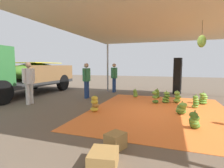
{
  "coord_description": "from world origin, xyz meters",
  "views": [
    {
      "loc": [
        -6.19,
        -0.35,
        1.58
      ],
      "look_at": [
        -0.75,
        1.49,
        0.97
      ],
      "focal_mm": 27.87,
      "sensor_mm": 36.0,
      "label": 1
    }
  ],
  "objects_px": {
    "banana_bunch_3": "(203,99)",
    "crate_1": "(103,159)",
    "speaker_stack": "(178,76)",
    "banana_bunch_8": "(155,98)",
    "banana_bunch_9": "(135,93)",
    "banana_bunch_6": "(95,104)",
    "banana_bunch_7": "(157,94)",
    "worker_2": "(114,75)",
    "crate_0": "(116,141)",
    "worker_1": "(29,80)",
    "worker_0": "(87,78)",
    "banana_bunch_0": "(196,102)",
    "banana_bunch_1": "(182,108)",
    "cargo_truck_main": "(16,73)",
    "banana_bunch_10": "(177,97)",
    "banana_bunch_2": "(194,121)",
    "banana_bunch_5": "(166,98)"
  },
  "relations": [
    {
      "from": "banana_bunch_0",
      "to": "crate_1",
      "type": "distance_m",
      "value": 4.98
    },
    {
      "from": "speaker_stack",
      "to": "crate_1",
      "type": "xyz_separation_m",
      "value": [
        -7.94,
        1.32,
        -0.87
      ]
    },
    {
      "from": "banana_bunch_10",
      "to": "speaker_stack",
      "type": "bearing_deg",
      "value": -1.56
    },
    {
      "from": "banana_bunch_3",
      "to": "worker_2",
      "type": "distance_m",
      "value": 4.94
    },
    {
      "from": "banana_bunch_2",
      "to": "banana_bunch_3",
      "type": "distance_m",
      "value": 3.28
    },
    {
      "from": "banana_bunch_8",
      "to": "worker_2",
      "type": "xyz_separation_m",
      "value": [
        2.43,
        2.59,
        0.75
      ]
    },
    {
      "from": "worker_0",
      "to": "worker_1",
      "type": "bearing_deg",
      "value": 140.76
    },
    {
      "from": "banana_bunch_6",
      "to": "speaker_stack",
      "type": "xyz_separation_m",
      "value": [
        4.97,
        -2.81,
        0.74
      ]
    },
    {
      "from": "banana_bunch_0",
      "to": "banana_bunch_1",
      "type": "distance_m",
      "value": 1.17
    },
    {
      "from": "banana_bunch_0",
      "to": "cargo_truck_main",
      "type": "bearing_deg",
      "value": 90.11
    },
    {
      "from": "banana_bunch_9",
      "to": "crate_0",
      "type": "relative_size",
      "value": 1.19
    },
    {
      "from": "cargo_truck_main",
      "to": "worker_2",
      "type": "xyz_separation_m",
      "value": [
        2.81,
        -4.46,
        -0.2
      ]
    },
    {
      "from": "banana_bunch_7",
      "to": "crate_0",
      "type": "bearing_deg",
      "value": 176.33
    },
    {
      "from": "banana_bunch_3",
      "to": "banana_bunch_7",
      "type": "bearing_deg",
      "value": 67.04
    },
    {
      "from": "banana_bunch_7",
      "to": "cargo_truck_main",
      "type": "xyz_separation_m",
      "value": [
        -1.67,
        7.04,
        0.99
      ]
    },
    {
      "from": "worker_0",
      "to": "banana_bunch_0",
      "type": "bearing_deg",
      "value": -96.45
    },
    {
      "from": "banana_bunch_3",
      "to": "banana_bunch_6",
      "type": "bearing_deg",
      "value": 123.7
    },
    {
      "from": "cargo_truck_main",
      "to": "banana_bunch_2",
      "type": "bearing_deg",
      "value": -105.89
    },
    {
      "from": "banana_bunch_3",
      "to": "speaker_stack",
      "type": "bearing_deg",
      "value": 20.56
    },
    {
      "from": "banana_bunch_0",
      "to": "banana_bunch_7",
      "type": "bearing_deg",
      "value": 42.5
    },
    {
      "from": "banana_bunch_7",
      "to": "worker_2",
      "type": "xyz_separation_m",
      "value": [
        1.15,
        2.58,
        0.79
      ]
    },
    {
      "from": "worker_0",
      "to": "banana_bunch_1",
      "type": "bearing_deg",
      "value": -110.42
    },
    {
      "from": "banana_bunch_3",
      "to": "crate_1",
      "type": "xyz_separation_m",
      "value": [
        -5.46,
        2.25,
        -0.09
      ]
    },
    {
      "from": "banana_bunch_5",
      "to": "speaker_stack",
      "type": "distance_m",
      "value": 2.84
    },
    {
      "from": "worker_0",
      "to": "worker_2",
      "type": "xyz_separation_m",
      "value": [
        2.26,
        -0.68,
        0.01
      ]
    },
    {
      "from": "banana_bunch_9",
      "to": "worker_0",
      "type": "distance_m",
      "value": 2.53
    },
    {
      "from": "banana_bunch_8",
      "to": "worker_1",
      "type": "xyz_separation_m",
      "value": [
        -1.79,
        4.87,
        0.76
      ]
    },
    {
      "from": "banana_bunch_0",
      "to": "banana_bunch_6",
      "type": "distance_m",
      "value": 3.74
    },
    {
      "from": "banana_bunch_0",
      "to": "banana_bunch_1",
      "type": "height_order",
      "value": "banana_bunch_0"
    },
    {
      "from": "banana_bunch_3",
      "to": "worker_1",
      "type": "distance_m",
      "value": 7.17
    },
    {
      "from": "banana_bunch_8",
      "to": "banana_bunch_9",
      "type": "height_order",
      "value": "banana_bunch_8"
    },
    {
      "from": "banana_bunch_2",
      "to": "banana_bunch_7",
      "type": "distance_m",
      "value": 4.18
    },
    {
      "from": "banana_bunch_9",
      "to": "banana_bunch_8",
      "type": "bearing_deg",
      "value": -136.17
    },
    {
      "from": "banana_bunch_1",
      "to": "banana_bunch_6",
      "type": "bearing_deg",
      "value": 102.26
    },
    {
      "from": "banana_bunch_7",
      "to": "worker_2",
      "type": "bearing_deg",
      "value": 66.04
    },
    {
      "from": "worker_1",
      "to": "speaker_stack",
      "type": "height_order",
      "value": "speaker_stack"
    },
    {
      "from": "worker_0",
      "to": "banana_bunch_10",
      "type": "bearing_deg",
      "value": -86.66
    },
    {
      "from": "banana_bunch_7",
      "to": "banana_bunch_8",
      "type": "height_order",
      "value": "banana_bunch_8"
    },
    {
      "from": "worker_0",
      "to": "banana_bunch_3",
      "type": "bearing_deg",
      "value": -86.59
    },
    {
      "from": "banana_bunch_3",
      "to": "banana_bunch_10",
      "type": "relative_size",
      "value": 0.97
    },
    {
      "from": "banana_bunch_3",
      "to": "banana_bunch_6",
      "type": "distance_m",
      "value": 4.49
    },
    {
      "from": "banana_bunch_2",
      "to": "worker_1",
      "type": "bearing_deg",
      "value": 81.25
    },
    {
      "from": "banana_bunch_2",
      "to": "speaker_stack",
      "type": "distance_m",
      "value": 5.74
    },
    {
      "from": "banana_bunch_6",
      "to": "crate_1",
      "type": "height_order",
      "value": "banana_bunch_6"
    },
    {
      "from": "banana_bunch_0",
      "to": "worker_0",
      "type": "relative_size",
      "value": 0.31
    },
    {
      "from": "banana_bunch_10",
      "to": "crate_1",
      "type": "relative_size",
      "value": 1.1
    },
    {
      "from": "banana_bunch_6",
      "to": "banana_bunch_9",
      "type": "relative_size",
      "value": 1.33
    },
    {
      "from": "banana_bunch_0",
      "to": "banana_bunch_7",
      "type": "relative_size",
      "value": 1.14
    },
    {
      "from": "banana_bunch_1",
      "to": "speaker_stack",
      "type": "xyz_separation_m",
      "value": [
        4.36,
        0.0,
        0.81
      ]
    },
    {
      "from": "cargo_truck_main",
      "to": "crate_1",
      "type": "relative_size",
      "value": 13.73
    }
  ]
}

